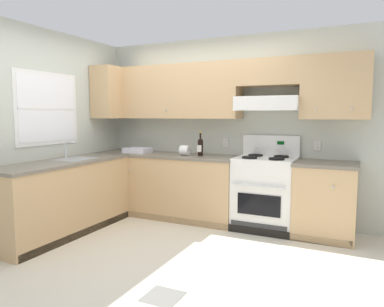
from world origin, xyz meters
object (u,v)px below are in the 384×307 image
Objects in this scene: bowl at (137,151)px; wine_bottle at (200,146)px; stove at (265,192)px; paper_towel_roll at (185,150)px.

wine_bottle is at bearing 1.32° from bowl.
paper_towel_roll is at bearing -177.31° from stove.
paper_towel_roll is (-1.12, -0.05, 0.50)m from stove.
paper_towel_roll is at bearing -169.91° from wine_bottle.
bowl is (-1.93, -0.04, 0.46)m from stove.
wine_bottle is 1.03m from bowl.
wine_bottle reaches higher than bowl.
stove reaches higher than bowl.
stove is 8.65× the size of paper_towel_roll.
bowl is at bearing -178.88° from stove.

